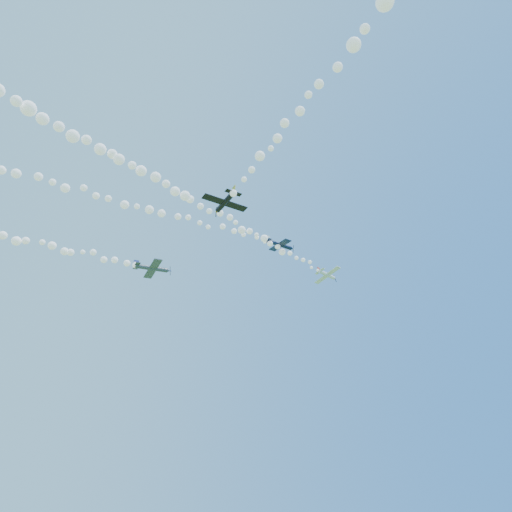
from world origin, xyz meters
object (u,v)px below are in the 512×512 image
plane_white (327,275)px  plane_navy (280,245)px  plane_black (225,202)px  plane_grey (153,268)px

plane_white → plane_navy: bearing=-178.3°
plane_white → plane_black: size_ratio=1.06×
plane_white → plane_grey: size_ratio=0.89×
plane_white → plane_navy: (-16.92, -4.67, 0.33)m
plane_grey → plane_black: size_ratio=1.18×
plane_grey → plane_black: bearing=-85.3°
plane_navy → plane_white: bearing=20.3°
plane_black → plane_navy: bearing=-48.0°
plane_grey → plane_black: (0.38, -29.90, -3.22)m
plane_grey → plane_black: plane_grey is taller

